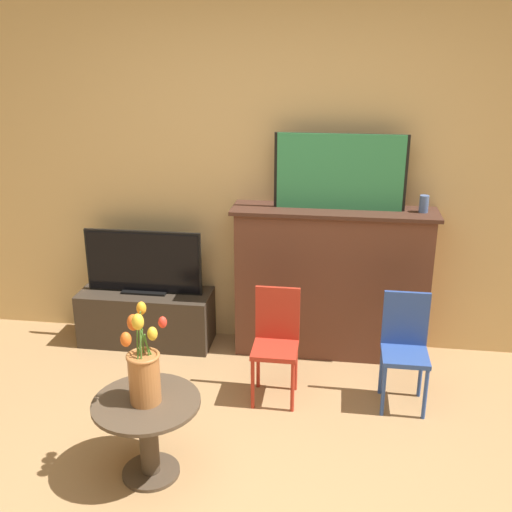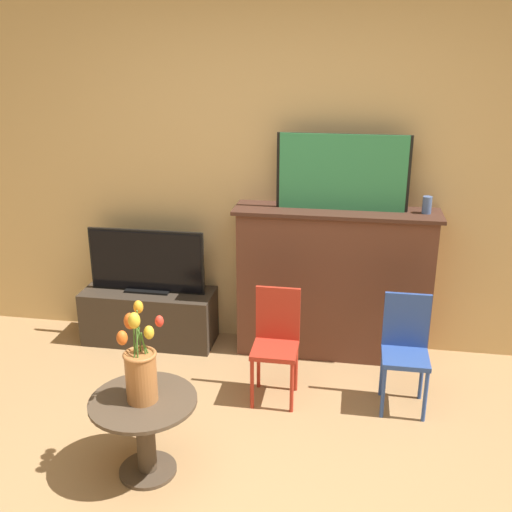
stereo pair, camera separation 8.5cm
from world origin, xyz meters
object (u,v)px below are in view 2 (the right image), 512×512
object	(u,v)px
tv_monitor	(146,262)
chair_blue	(405,345)
painting	(342,172)
vase_tulips	(140,368)
chair_red	(276,338)

from	to	relation	value
tv_monitor	chair_blue	xyz separation A→B (m)	(1.82, -0.55, -0.23)
painting	tv_monitor	bearing A→B (deg)	-178.03
vase_tulips	chair_red	bearing A→B (deg)	56.37
painting	chair_blue	world-z (taller)	painting
chair_red	chair_blue	distance (m)	0.79
tv_monitor	chair_blue	bearing A→B (deg)	-16.73
painting	tv_monitor	size ratio (longest dim) A/B	1.02
chair_red	chair_blue	bearing A→B (deg)	2.57
tv_monitor	vase_tulips	size ratio (longest dim) A/B	1.65
painting	chair_red	distance (m)	1.17
painting	vase_tulips	bearing A→B (deg)	-121.59
chair_blue	vase_tulips	bearing A→B (deg)	-146.86
painting	chair_blue	size ratio (longest dim) A/B	1.23
chair_red	vase_tulips	size ratio (longest dim) A/B	1.38
tv_monitor	painting	bearing A→B (deg)	1.97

